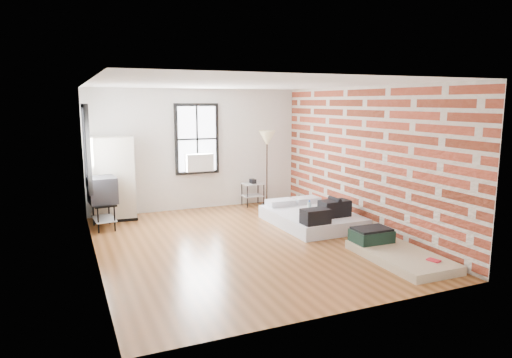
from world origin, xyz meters
name	(u,v)px	position (x,y,z in m)	size (l,w,h in m)	color
ground	(245,243)	(0.00, 0.00, 0.00)	(6.00, 6.00, 0.00)	brown
room_shell	(249,144)	(0.23, 0.36, 1.74)	(5.02, 6.02, 2.80)	silver
mattress_main	(313,216)	(1.75, 0.60, 0.18)	(1.54, 2.06, 0.65)	white
mattress_bare	(393,251)	(1.93, -1.67, 0.11)	(0.96, 1.78, 0.38)	#C6B68F
wardrobe	(114,179)	(-1.93, 2.65, 0.88)	(0.93, 0.57, 1.78)	black
side_table	(253,188)	(1.30, 2.72, 0.44)	(0.50, 0.41, 0.65)	black
floor_lamp	(267,141)	(1.65, 2.65, 1.56)	(0.39, 0.39, 1.81)	black
tv_stand	(103,192)	(-2.21, 2.02, 0.75)	(0.56, 0.77, 1.04)	black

